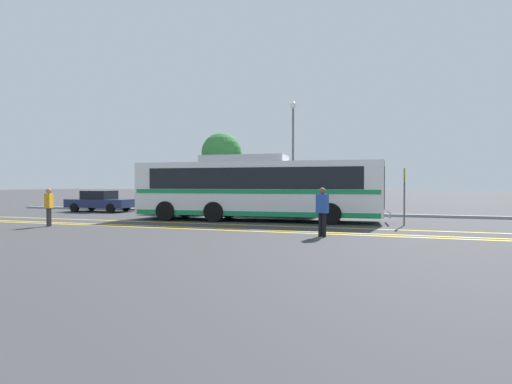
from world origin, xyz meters
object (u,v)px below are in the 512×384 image
object	(u,v)px
parked_car_2	(277,204)
tree_0	(222,153)
parked_car_0	(100,201)
pedestrian_0	(322,209)
bus_stop_sign	(404,190)
pedestrian_1	(49,205)
transit_bus	(256,187)
street_lamp	(293,139)
parked_car_1	(183,202)

from	to	relation	value
parked_car_2	tree_0	distance (m)	7.11
parked_car_0	pedestrian_0	xyz separation A→B (m)	(16.25, -8.45, 0.28)
bus_stop_sign	tree_0	bearing A→B (deg)	-124.11
parked_car_0	pedestrian_1	bearing A→B (deg)	23.27
transit_bus	tree_0	size ratio (longest dim) A/B	2.33
parked_car_0	pedestrian_0	bearing A→B (deg)	59.62
parked_car_2	tree_0	world-z (taller)	tree_0
transit_bus	street_lamp	distance (m)	6.99
pedestrian_0	bus_stop_sign	distance (m)	5.84
parked_car_1	parked_car_0	bearing A→B (deg)	89.14
parked_car_0	bus_stop_sign	size ratio (longest dim) A/B	1.75
pedestrian_1	tree_0	distance (m)	12.80
transit_bus	street_lamp	size ratio (longest dim) A/B	1.76
transit_bus	parked_car_0	xyz separation A→B (m)	(-12.10, 3.20, -0.99)
parked_car_1	pedestrian_1	bearing A→B (deg)	167.47
parked_car_2	pedestrian_1	bearing A→B (deg)	137.92
transit_bus	parked_car_0	size ratio (longest dim) A/B	2.82
transit_bus	parked_car_2	size ratio (longest dim) A/B	2.64
transit_bus	parked_car_1	xyz separation A→B (m)	(-5.65, 2.81, -0.97)
parked_car_2	transit_bus	bearing A→B (deg)	174.83
street_lamp	tree_0	world-z (taller)	street_lamp
parked_car_2	pedestrian_0	distance (m)	8.86
transit_bus	parked_car_2	xyz separation A→B (m)	(0.41, 2.78, -0.96)
pedestrian_1	transit_bus	bearing A→B (deg)	101.61
parked_car_2	pedestrian_1	distance (m)	11.65
transit_bus	street_lamp	bearing A→B (deg)	170.81
parked_car_2	street_lamp	xyz separation A→B (m)	(0.17, 3.45, 4.09)
pedestrian_0	street_lamp	world-z (taller)	street_lamp
pedestrian_0	pedestrian_1	size ratio (longest dim) A/B	1.04
parked_car_1	street_lamp	world-z (taller)	street_lamp
tree_0	pedestrian_1	bearing A→B (deg)	-105.20
bus_stop_sign	street_lamp	distance (m)	9.76
transit_bus	street_lamp	world-z (taller)	street_lamp
pedestrian_0	bus_stop_sign	world-z (taller)	bus_stop_sign
parked_car_0	street_lamp	xyz separation A→B (m)	(12.68, 3.03, 4.12)
parked_car_1	pedestrian_1	world-z (taller)	pedestrian_1
parked_car_1	bus_stop_sign	xyz separation A→B (m)	(12.77, -3.07, 0.89)
parked_car_1	pedestrian_0	size ratio (longest dim) A/B	2.33
street_lamp	transit_bus	bearing A→B (deg)	-95.33
parked_car_1	street_lamp	distance (m)	8.20
bus_stop_sign	parked_car_0	bearing A→B (deg)	-104.07
bus_stop_sign	tree_0	xyz separation A→B (m)	(-11.73, 6.84, 2.42)
parked_car_0	parked_car_1	world-z (taller)	parked_car_0
pedestrian_1	tree_0	bearing A→B (deg)	141.88
parked_car_1	tree_0	distance (m)	5.12
pedestrian_1	parked_car_0	bearing A→B (deg)	-176.73
street_lamp	pedestrian_1	bearing A→B (deg)	-125.96
transit_bus	pedestrian_1	xyz separation A→B (m)	(-7.87, -5.41, -0.75)
parked_car_0	street_lamp	world-z (taller)	street_lamp
tree_0	pedestrian_0	bearing A→B (deg)	-53.48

